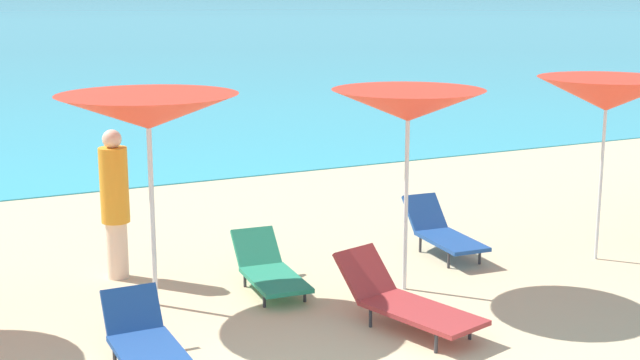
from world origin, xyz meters
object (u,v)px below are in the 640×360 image
(lounge_chair_10, at_px, (269,269))
(umbrella_4, at_px, (148,112))
(umbrella_5, at_px, (408,106))
(umbrella_6, at_px, (607,94))
(beachgoer_0, at_px, (115,200))
(lounge_chair_0, at_px, (442,232))
(lounge_chair_6, at_px, (404,300))
(lounge_chair_5, at_px, (147,343))

(lounge_chair_10, bearing_deg, umbrella_4, -178.68)
(umbrella_5, relative_size, umbrella_6, 0.99)
(lounge_chair_10, bearing_deg, beachgoer_0, 145.22)
(lounge_chair_0, relative_size, beachgoer_0, 0.83)
(lounge_chair_6, xyz_separation_m, beachgoer_0, (-2.25, 2.90, 0.67))
(umbrella_4, distance_m, lounge_chair_5, 2.55)
(umbrella_5, xyz_separation_m, lounge_chair_5, (-3.28, -0.87, -1.88))
(umbrella_5, bearing_deg, umbrella_6, -1.94)
(umbrella_4, height_order, umbrella_6, umbrella_6)
(lounge_chair_6, bearing_deg, lounge_chair_5, 161.54)
(umbrella_4, bearing_deg, lounge_chair_6, -40.13)
(umbrella_6, height_order, lounge_chair_6, umbrella_6)
(umbrella_5, distance_m, umbrella_6, 2.83)
(umbrella_4, bearing_deg, umbrella_5, -15.57)
(lounge_chair_0, height_order, lounge_chair_10, lounge_chair_0)
(umbrella_6, relative_size, lounge_chair_6, 1.32)
(umbrella_6, bearing_deg, umbrella_5, 178.06)
(umbrella_4, distance_m, umbrella_5, 2.84)
(umbrella_5, height_order, lounge_chair_10, umbrella_5)
(umbrella_6, xyz_separation_m, lounge_chair_6, (-3.46, -0.92, -1.84))
(lounge_chair_6, bearing_deg, umbrella_5, 42.90)
(umbrella_4, height_order, beachgoer_0, umbrella_4)
(umbrella_5, relative_size, lounge_chair_10, 1.57)
(lounge_chair_10, height_order, beachgoer_0, beachgoer_0)
(umbrella_4, relative_size, umbrella_5, 1.00)
(lounge_chair_5, height_order, lounge_chair_6, lounge_chair_6)
(lounge_chair_10, bearing_deg, lounge_chair_0, 10.92)
(beachgoer_0, bearing_deg, lounge_chair_6, 20.78)
(lounge_chair_6, distance_m, lounge_chair_10, 1.87)
(lounge_chair_10, relative_size, beachgoer_0, 0.82)
(lounge_chair_0, xyz_separation_m, lounge_chair_5, (-4.45, -1.83, -0.05))
(lounge_chair_0, distance_m, lounge_chair_10, 2.60)
(lounge_chair_5, bearing_deg, lounge_chair_0, 22.77)
(umbrella_4, relative_size, lounge_chair_0, 1.55)
(umbrella_6, xyz_separation_m, lounge_chair_10, (-4.25, 0.78, -1.89))
(lounge_chair_5, relative_size, lounge_chair_10, 0.98)
(umbrella_4, distance_m, beachgoer_0, 1.64)
(lounge_chair_0, bearing_deg, lounge_chair_6, -128.02)
(umbrella_4, relative_size, lounge_chair_6, 1.32)
(umbrella_4, xyz_separation_m, lounge_chair_0, (3.91, 0.20, -1.84))
(umbrella_5, xyz_separation_m, lounge_chair_0, (1.17, 0.97, -1.84))
(umbrella_6, distance_m, lounge_chair_0, 2.69)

